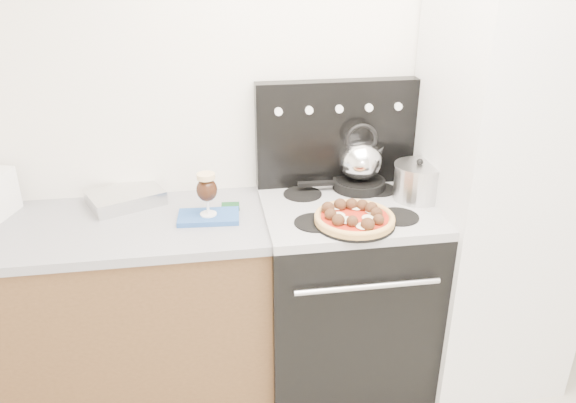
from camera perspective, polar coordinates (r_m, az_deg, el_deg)
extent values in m
cube|color=white|center=(2.69, 2.99, 8.84)|extent=(3.50, 0.01, 2.50)
cube|color=brown|center=(2.76, -17.77, -10.96)|extent=(1.45, 0.60, 0.86)
cube|color=gray|center=(2.53, -19.07, -2.61)|extent=(1.48, 0.63, 0.04)
cube|color=black|center=(2.76, 5.68, -9.47)|extent=(0.76, 0.65, 0.88)
cube|color=#ADADB2|center=(2.53, 6.11, -0.81)|extent=(0.76, 0.65, 0.04)
cube|color=black|center=(2.68, 4.89, 6.93)|extent=(0.76, 0.08, 0.50)
cube|color=silver|center=(2.75, 20.56, 0.94)|extent=(0.64, 0.68, 1.90)
cube|color=white|center=(2.67, -16.18, 0.42)|extent=(0.38, 0.34, 0.06)
cube|color=#27539F|center=(2.45, -8.07, -1.56)|extent=(0.27, 0.17, 0.02)
cylinder|color=black|center=(2.36, 6.75, -2.15)|extent=(0.39, 0.39, 0.01)
cylinder|color=black|center=(2.70, 7.21, 1.79)|extent=(0.26, 0.26, 0.04)
cylinder|color=silver|center=(2.61, 13.04, 1.87)|extent=(0.26, 0.26, 0.16)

